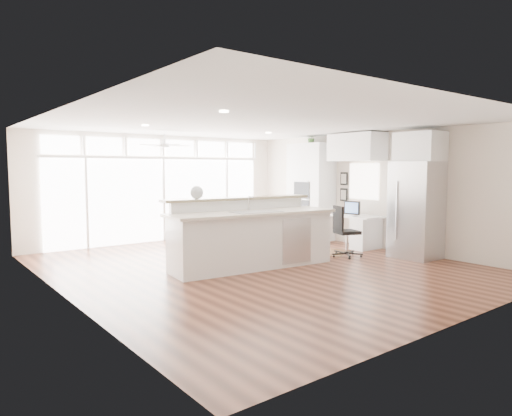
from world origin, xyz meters
TOP-DOWN VIEW (x-y plane):
  - floor at (0.00, 0.00)m, footprint 7.00×8.00m
  - ceiling at (0.00, 0.00)m, footprint 7.00×8.00m
  - wall_back at (0.00, 4.00)m, footprint 7.00×0.04m
  - wall_front at (0.00, -4.00)m, footprint 7.00×0.04m
  - wall_left at (-3.50, 0.00)m, footprint 0.04×8.00m
  - wall_right at (3.50, 0.00)m, footprint 0.04×8.00m
  - glass_wall at (0.00, 3.94)m, footprint 5.80×0.06m
  - transom_row at (0.00, 3.94)m, footprint 5.90×0.06m
  - desk_window at (3.46, 0.30)m, footprint 0.04×0.85m
  - ceiling_fan at (-0.50, 2.80)m, footprint 1.16×1.16m
  - recessed_lights at (0.00, 0.20)m, footprint 3.40×3.00m
  - oven_cabinet at (3.17, 1.80)m, footprint 0.64×1.20m
  - desk_nook at (3.13, 0.30)m, footprint 0.72×1.30m
  - upper_cabinets at (3.17, 0.30)m, footprint 0.64×1.30m
  - refrigerator at (3.11, -1.35)m, footprint 0.76×0.90m
  - fridge_cabinet at (3.17, -1.35)m, footprint 0.64×0.90m
  - framed_photos at (3.46, 0.92)m, footprint 0.06×0.22m
  - kitchen_island at (-0.13, -0.00)m, footprint 3.38×1.56m
  - rug at (2.15, 0.11)m, footprint 1.07×0.94m
  - office_chair at (2.05, -0.42)m, footprint 0.70×0.67m
  - fishbowl at (-1.03, 0.50)m, footprint 0.29×0.29m
  - monitor at (3.05, 0.30)m, footprint 0.11×0.43m
  - keyboard at (2.88, 0.30)m, footprint 0.13×0.32m
  - potted_plant at (3.17, 1.80)m, footprint 0.29×0.32m

SIDE VIEW (x-z plane):
  - floor at x=0.00m, z-range -0.02..0.00m
  - rug at x=2.15m, z-range 0.00..0.01m
  - desk_nook at x=3.13m, z-range 0.00..0.76m
  - office_chair at x=2.05m, z-range 0.00..1.07m
  - kitchen_island at x=-0.13m, z-range 0.00..1.30m
  - keyboard at x=2.88m, z-range 0.76..0.78m
  - monitor at x=3.05m, z-range 0.76..1.11m
  - refrigerator at x=3.11m, z-range 0.00..2.00m
  - glass_wall at x=0.00m, z-range 0.01..2.09m
  - oven_cabinet at x=3.17m, z-range 0.00..2.50m
  - wall_back at x=0.00m, z-range 0.00..2.70m
  - wall_front at x=0.00m, z-range 0.00..2.70m
  - wall_left at x=-3.50m, z-range 0.00..2.70m
  - wall_right at x=3.50m, z-range 0.00..2.70m
  - framed_photos at x=3.46m, z-range 1.00..1.80m
  - fishbowl at x=-1.03m, z-range 1.30..1.54m
  - desk_window at x=3.46m, z-range 1.12..1.98m
  - fridge_cabinet at x=3.17m, z-range 2.00..2.60m
  - upper_cabinets at x=3.17m, z-range 2.03..2.67m
  - transom_row at x=0.00m, z-range 2.18..2.58m
  - ceiling_fan at x=-0.50m, z-range 2.32..2.64m
  - potted_plant at x=3.17m, z-range 2.50..2.74m
  - recessed_lights at x=0.00m, z-range 2.67..2.69m
  - ceiling at x=0.00m, z-range 2.69..2.71m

